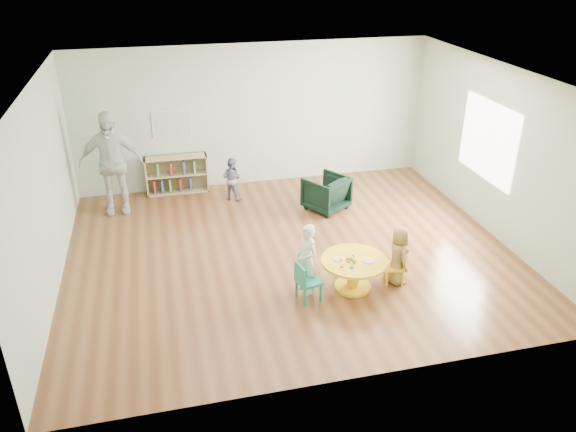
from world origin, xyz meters
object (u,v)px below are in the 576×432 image
object	(u,v)px
kid_chair_left	(306,281)
toddler	(232,179)
kid_chair_right	(397,265)
armchair	(326,193)
child_left	(307,260)
adult_caretaker	(111,163)
activity_table	(354,269)
child_right	(398,255)
bookshelf	(176,174)

from	to	relation	value
kid_chair_left	toddler	bearing A→B (deg)	175.70
kid_chair_right	armchair	size ratio (longest dim) A/B	0.74
child_left	toddler	xyz separation A→B (m)	(-0.55, 3.41, -0.11)
kid_chair_left	armchair	bearing A→B (deg)	145.62
kid_chair_right	kid_chair_left	bearing A→B (deg)	109.06
kid_chair_right	child_left	bearing A→B (deg)	100.68
child_left	toddler	world-z (taller)	child_left
armchair	adult_caretaker	size ratio (longest dim) A/B	0.37
activity_table	child_right	xyz separation A→B (m)	(0.67, 0.01, 0.12)
activity_table	kid_chair_left	distance (m)	0.75
activity_table	adult_caretaker	distance (m)	4.86
kid_chair_right	toddler	bearing A→B (deg)	42.21
kid_chair_right	toddler	size ratio (longest dim) A/B	0.63
kid_chair_left	child_right	size ratio (longest dim) A/B	0.65
activity_table	armchair	size ratio (longest dim) A/B	1.34
kid_chair_right	child_right	bearing A→B (deg)	169.63
kid_chair_left	kid_chair_right	world-z (taller)	kid_chair_left
toddler	adult_caretaker	xyz separation A→B (m)	(-2.15, -0.05, 0.53)
kid_chair_right	child_right	xyz separation A→B (m)	(-0.00, -0.00, 0.16)
activity_table	toddler	world-z (taller)	toddler
child_left	child_right	distance (m)	1.35
armchair	adult_caretaker	distance (m)	3.91
toddler	armchair	bearing A→B (deg)	-170.79
kid_chair_left	child_left	distance (m)	0.30
activity_table	toddler	size ratio (longest dim) A/B	1.13
kid_chair_left	adult_caretaker	bearing A→B (deg)	-155.50
kid_chair_right	child_right	world-z (taller)	child_right
activity_table	toddler	bearing A→B (deg)	109.36
kid_chair_left	kid_chair_right	xyz separation A→B (m)	(1.41, 0.13, -0.03)
bookshelf	armchair	distance (m)	3.02
activity_table	bookshelf	distance (m)	4.67
activity_table	armchair	xyz separation A→B (m)	(0.40, 2.63, -0.00)
child_right	toddler	bearing A→B (deg)	28.41
child_right	adult_caretaker	world-z (taller)	adult_caretaker
bookshelf	kid_chair_left	bearing A→B (deg)	-70.32
child_left	adult_caretaker	bearing A→B (deg)	-161.68
kid_chair_left	armchair	world-z (taller)	armchair
bookshelf	kid_chair_right	bearing A→B (deg)	-54.43
child_left	toddler	bearing A→B (deg)	168.74
kid_chair_left	armchair	xyz separation A→B (m)	(1.13, 2.75, 0.01)
activity_table	child_right	bearing A→B (deg)	0.62
adult_caretaker	child_left	bearing A→B (deg)	-49.69
child_left	bookshelf	bearing A→B (deg)	-179.06
bookshelf	adult_caretaker	bearing A→B (deg)	-150.15
child_left	armchair	bearing A→B (deg)	136.79
activity_table	child_right	size ratio (longest dim) A/B	1.06
armchair	child_right	bearing A→B (deg)	63.29
bookshelf	toddler	world-z (taller)	toddler
child_left	adult_caretaker	world-z (taller)	adult_caretaker
armchair	child_right	distance (m)	2.64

